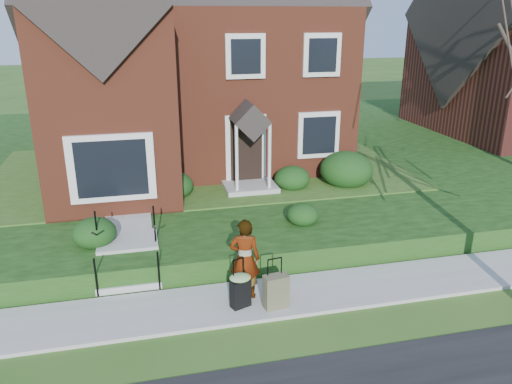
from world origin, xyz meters
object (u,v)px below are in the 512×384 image
object	(u,v)px
woman	(245,259)
suitcase_black	(240,288)
suitcase_olive	(276,291)
front_steps	(128,256)

from	to	relation	value
woman	suitcase_black	distance (m)	0.62
suitcase_black	suitcase_olive	distance (m)	0.73
front_steps	suitcase_olive	xyz separation A→B (m)	(2.93, -2.26, -0.03)
front_steps	suitcase_olive	world-z (taller)	front_steps
suitcase_olive	suitcase_black	bearing A→B (deg)	156.88
suitcase_black	suitcase_olive	size ratio (longest dim) A/B	0.99
suitcase_black	suitcase_olive	xyz separation A→B (m)	(0.70, -0.19, -0.05)
front_steps	woman	world-z (taller)	woman
front_steps	suitcase_olive	size ratio (longest dim) A/B	1.88
front_steps	woman	xyz separation A→B (m)	(2.41, -1.70, 0.49)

